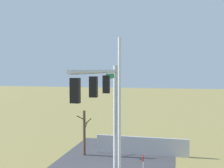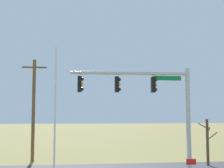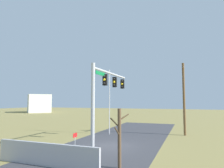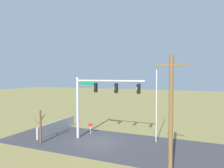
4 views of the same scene
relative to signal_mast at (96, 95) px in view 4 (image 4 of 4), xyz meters
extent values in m
plane|color=olive|center=(-0.36, 0.32, -4.69)|extent=(160.00, 160.00, 0.00)
cube|color=#3D3D42|center=(-4.36, 0.32, -4.68)|extent=(28.00, 8.00, 0.01)
cube|color=#B7B5AD|center=(3.25, -0.03, -4.68)|extent=(6.00, 6.00, 0.01)
cube|color=#A8A8AD|center=(5.83, -1.24, -4.04)|extent=(0.20, 6.81, 1.30)
cylinder|color=#B2B5BA|center=(2.25, -0.03, -1.42)|extent=(0.28, 0.28, 6.53)
cylinder|color=#B2B5BA|center=(-1.41, 0.02, 1.49)|extent=(7.32, 0.31, 0.20)
cube|color=#0F7238|center=(0.93, -0.01, 1.21)|extent=(1.80, 0.06, 0.28)
cube|color=black|center=(0.05, 0.00, 0.79)|extent=(0.25, 0.36, 0.96)
sphere|color=black|center=(0.20, 0.00, 1.09)|extent=(0.22, 0.22, 0.22)
sphere|color=yellow|center=(0.20, 0.00, 0.79)|extent=(0.22, 0.22, 0.22)
sphere|color=black|center=(0.20, 0.00, 0.49)|extent=(0.22, 0.22, 0.22)
cube|color=black|center=(-2.22, 0.03, 0.79)|extent=(0.25, 0.36, 0.96)
sphere|color=black|center=(-2.07, 0.03, 1.09)|extent=(0.22, 0.22, 0.22)
sphere|color=yellow|center=(-2.07, 0.03, 0.79)|extent=(0.22, 0.22, 0.22)
sphere|color=black|center=(-2.07, 0.03, 0.49)|extent=(0.22, 0.22, 0.22)
cube|color=black|center=(-4.49, 0.07, 0.79)|extent=(0.25, 0.36, 0.96)
sphere|color=black|center=(-4.34, 0.07, 1.09)|extent=(0.22, 0.22, 0.22)
sphere|color=yellow|center=(-4.34, 0.07, 0.79)|extent=(0.22, 0.22, 0.22)
sphere|color=black|center=(-4.34, 0.07, 0.49)|extent=(0.22, 0.22, 0.22)
cylinder|color=silver|center=(-5.78, -1.90, -1.04)|extent=(0.10, 0.10, 7.30)
cylinder|color=brown|center=(-8.01, 6.03, -0.73)|extent=(0.26, 0.26, 7.91)
cube|color=brown|center=(-8.01, 6.03, 2.63)|extent=(1.90, 0.12, 0.12)
cylinder|color=brown|center=(4.72, 2.85, -3.04)|extent=(0.20, 0.20, 3.29)
cylinder|color=brown|center=(5.09, 2.85, -2.62)|extent=(0.78, 0.07, 0.57)
cylinder|color=brown|center=(4.48, 3.04, -1.89)|extent=(0.54, 0.47, 0.39)
cylinder|color=brown|center=(4.70, 2.57, -2.20)|extent=(0.12, 0.61, 0.55)
cylinder|color=silver|center=(1.68, -1.83, -4.24)|extent=(0.04, 0.04, 0.90)
cube|color=red|center=(1.68, -1.83, -3.63)|extent=(0.56, 0.02, 0.32)
camera|label=1|loc=(-14.35, -3.64, 1.59)|focal=44.47mm
camera|label=2|loc=(-4.62, -18.26, -0.87)|focal=48.62mm
camera|label=3|loc=(15.55, 6.52, -0.97)|focal=32.35mm
camera|label=4|loc=(-9.25, 18.18, 1.96)|focal=31.99mm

